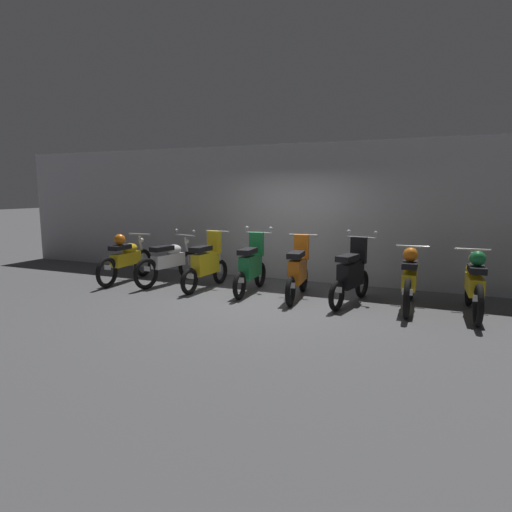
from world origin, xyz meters
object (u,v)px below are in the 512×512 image
Objects in this scene: motorbike_slot_1 at (169,261)px; motorbike_slot_7 at (474,284)px; motorbike_slot_3 at (251,266)px; motorbike_slot_5 at (351,275)px; motorbike_slot_0 at (126,258)px; motorbike_slot_2 at (206,264)px; motorbike_slot_6 at (410,278)px; motorbike_slot_4 at (298,271)px.

motorbike_slot_1 is 5.96m from motorbike_slot_7.
motorbike_slot_3 is at bearing -1.64° from motorbike_slot_1.
motorbike_slot_1 is 1.98m from motorbike_slot_3.
motorbike_slot_5 is (2.00, -0.07, 0.00)m from motorbike_slot_3.
motorbike_slot_2 reaches higher than motorbike_slot_0.
motorbike_slot_2 is 3.97m from motorbike_slot_6.
motorbike_slot_7 is (3.98, -0.03, -0.00)m from motorbike_slot_3.
motorbike_slot_5 is 0.85× the size of motorbike_slot_7.
motorbike_slot_0 is 1.01× the size of motorbike_slot_1.
motorbike_slot_5 is at bearing -176.46° from motorbike_slot_6.
motorbike_slot_5 reaches higher than motorbike_slot_4.
motorbike_slot_3 is at bearing 2.94° from motorbike_slot_2.
motorbike_slot_0 is 4.98m from motorbike_slot_5.
motorbike_slot_2 is at bearing 179.66° from motorbike_slot_5.
motorbike_slot_4 is (1.98, -0.01, 0.00)m from motorbike_slot_2.
motorbike_slot_7 is (4.96, 0.03, 0.00)m from motorbike_slot_2.
motorbike_slot_5 is (2.99, -0.02, 0.00)m from motorbike_slot_2.
motorbike_slot_5 is at bearing -0.30° from motorbike_slot_4.
motorbike_slot_6 is 0.99m from motorbike_slot_7.
motorbike_slot_0 is 6.95m from motorbike_slot_7.
motorbike_slot_0 is 1.16× the size of motorbike_slot_2.
motorbike_slot_3 is 0.99m from motorbike_slot_4.
motorbike_slot_5 is 1.98m from motorbike_slot_7.
motorbike_slot_1 is at bearing 179.21° from motorbike_slot_7.
motorbike_slot_1 is 1.15× the size of motorbike_slot_2.
motorbike_slot_2 is at bearing -179.71° from motorbike_slot_7.
motorbike_slot_2 is (0.99, -0.11, 0.03)m from motorbike_slot_1.
motorbike_slot_4 is at bearing -178.40° from motorbike_slot_6.
motorbike_slot_4 is at bearing 1.29° from motorbike_slot_0.
motorbike_slot_1 is 4.96m from motorbike_slot_6.
motorbike_slot_0 is at bearing -178.71° from motorbike_slot_4.
motorbike_slot_2 is at bearing 179.64° from motorbike_slot_4.
motorbike_slot_3 is 2.00m from motorbike_slot_5.
motorbike_slot_6 is at bearing -0.14° from motorbike_slot_3.
motorbike_slot_3 is 0.86× the size of motorbike_slot_6.
motorbike_slot_0 is at bearing -177.06° from motorbike_slot_3.
motorbike_slot_3 is at bearing 2.94° from motorbike_slot_0.
motorbike_slot_3 is 3.98m from motorbike_slot_7.
motorbike_slot_4 is 0.86× the size of motorbike_slot_7.
motorbike_slot_4 is 1.01× the size of motorbike_slot_5.
motorbike_slot_3 reaches higher than motorbike_slot_0.
motorbike_slot_0 is 1.16× the size of motorbike_slot_4.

